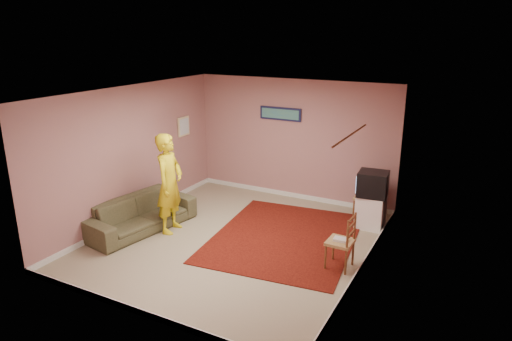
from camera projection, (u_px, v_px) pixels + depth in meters
The scene contains 26 objects.
ground at pixel (236, 240), 8.06m from camera, with size 5.00×5.00×0.00m, color gray.
wall_back at pixel (293, 140), 9.79m from camera, with size 4.50×0.02×2.60m, color #A0696D.
wall_front at pixel (132, 224), 5.56m from camera, with size 4.50×0.02×2.60m, color #A0696D.
wall_left at pixel (133, 154), 8.67m from camera, with size 0.02×5.00×2.60m, color #A0696D.
wall_right at pixel (367, 191), 6.68m from camera, with size 0.02×5.00×2.60m, color #A0696D.
ceiling at pixel (234, 93), 7.29m from camera, with size 4.50×5.00×0.02m, color silver.
baseboard_back at pixel (292, 195), 10.15m from camera, with size 4.50×0.02×0.10m, color silver.
baseboard_front at pixel (140, 312), 5.94m from camera, with size 4.50×0.02×0.10m, color silver.
baseboard_left at pixel (138, 215), 9.04m from camera, with size 0.02×5.00×0.10m, color silver.
baseboard_right at pixel (361, 267), 7.05m from camera, with size 0.02×5.00×0.10m, color silver.
window at pixel (350, 201), 5.87m from camera, with size 0.01×1.10×1.50m, color black.
curtain_sheer at pixel (344, 219), 5.81m from camera, with size 0.01×0.75×2.10m, color white.
curtain_floral at pixel (358, 202), 6.41m from camera, with size 0.01×0.35×2.10m, color beige.
curtain_rod at pixel (351, 135), 5.64m from camera, with size 0.02×0.02×1.40m, color brown.
picture_back at pixel (280, 114), 9.73m from camera, with size 0.95×0.04×0.28m.
picture_left at pixel (184, 126), 9.94m from camera, with size 0.04×0.38×0.42m.
area_rug at pixel (284, 237), 8.17m from camera, with size 2.41×3.01×0.02m, color #300605.
tv_cabinet at pixel (371, 211), 8.52m from camera, with size 0.50×0.45×0.63m, color white.
crt_tv at pixel (373, 184), 8.36m from camera, with size 0.58×0.52×0.46m.
chair_a at pixel (365, 193), 8.90m from camera, with size 0.40×0.38×0.47m.
dvd_player at pixel (365, 195), 8.92m from camera, with size 0.33×0.23×0.06m, color silver.
blue_throw at pixel (367, 183), 8.95m from camera, with size 0.36×0.04×0.37m, color #8EBAE9.
chair_b at pixel (341, 235), 7.00m from camera, with size 0.40×0.41×0.48m.
game_console at pixel (340, 239), 7.02m from camera, with size 0.20×0.15×0.04m, color silver.
sofa at pixel (141, 214), 8.44m from camera, with size 2.10×0.82×0.61m, color brown.
person at pixel (170, 183), 8.21m from camera, with size 0.67×0.44×1.83m, color gold.
Camera 1 is at (3.72, -6.33, 3.56)m, focal length 32.00 mm.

